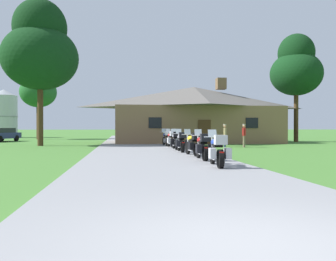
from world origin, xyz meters
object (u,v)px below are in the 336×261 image
object	(u,v)px
motorcycle_red_sixth_in_row	(171,139)
bystander_red_shirt_near_lodge	(244,134)
motorcycle_blue_nearest_to_camera	(218,151)
motorcycle_yellow_third_in_row	(193,144)
metal_silo_distant	(4,113)
motorcycle_silver_fourth_in_row	(181,142)
motorcycle_silver_fifth_in_row	(176,141)
tree_right_of_lodge	(296,68)
tree_left_far	(38,88)
parked_navy_suv_far_left	(0,134)
motorcycle_red_second_in_row	(203,147)
motorcycle_blue_farthest_in_row	(166,138)
tree_left_near	(40,49)
bystander_tan_shirt_beside_signpost	(225,134)

from	to	relation	value
motorcycle_red_sixth_in_row	bystander_red_shirt_near_lodge	world-z (taller)	bystander_red_shirt_near_lodge
motorcycle_blue_nearest_to_camera	motorcycle_yellow_third_in_row	bearing A→B (deg)	92.37
motorcycle_yellow_third_in_row	metal_silo_distant	xyz separation A→B (m)	(-20.41, 36.58, 2.88)
motorcycle_silver_fourth_in_row	motorcycle_silver_fifth_in_row	bearing A→B (deg)	90.36
bystander_red_shirt_near_lodge	tree_right_of_lodge	bearing A→B (deg)	164.78
motorcycle_blue_nearest_to_camera	tree_left_far	size ratio (longest dim) A/B	0.23
bystander_red_shirt_near_lodge	parked_navy_suv_far_left	xyz separation A→B (m)	(-21.15, 13.16, -0.17)
motorcycle_yellow_third_in_row	metal_silo_distant	size ratio (longest dim) A/B	0.30
motorcycle_red_second_in_row	motorcycle_silver_fifth_in_row	distance (m)	7.31
motorcycle_yellow_third_in_row	motorcycle_red_sixth_in_row	bearing A→B (deg)	84.47
motorcycle_silver_fifth_in_row	motorcycle_red_sixth_in_row	bearing A→B (deg)	89.31
tree_right_of_lodge	motorcycle_blue_nearest_to_camera	bearing A→B (deg)	-123.09
bystander_red_shirt_near_lodge	motorcycle_blue_farthest_in_row	bearing A→B (deg)	-82.28
motorcycle_red_sixth_in_row	motorcycle_blue_farthest_in_row	xyz separation A→B (m)	(-0.06, 2.48, 0.01)
motorcycle_red_second_in_row	parked_navy_suv_far_left	world-z (taller)	parked_navy_suv_far_left
motorcycle_blue_nearest_to_camera	motorcycle_red_sixth_in_row	world-z (taller)	same
motorcycle_blue_nearest_to_camera	motorcycle_red_sixth_in_row	bearing A→B (deg)	93.68
motorcycle_yellow_third_in_row	motorcycle_silver_fourth_in_row	world-z (taller)	same
parked_navy_suv_far_left	tree_left_far	bearing A→B (deg)	89.25
motorcycle_red_second_in_row	motorcycle_yellow_third_in_row	distance (m)	2.36
motorcycle_silver_fourth_in_row	tree_left_far	world-z (taller)	tree_left_far
motorcycle_silver_fourth_in_row	parked_navy_suv_far_left	xyz separation A→B (m)	(-15.66, 18.28, 0.17)
motorcycle_blue_farthest_in_row	metal_silo_distant	xyz separation A→B (m)	(-20.30, 26.63, 2.87)
motorcycle_blue_farthest_in_row	bystander_red_shirt_near_lodge	bearing A→B (deg)	-25.95
motorcycle_yellow_third_in_row	motorcycle_silver_fourth_in_row	size ratio (longest dim) A/B	1.00
bystander_red_shirt_near_lodge	tree_left_far	world-z (taller)	tree_left_far
motorcycle_blue_nearest_to_camera	motorcycle_blue_farthest_in_row	world-z (taller)	same
motorcycle_silver_fifth_in_row	tree_left_near	bearing A→B (deg)	145.80
motorcycle_silver_fifth_in_row	metal_silo_distant	size ratio (longest dim) A/B	0.30
tree_right_of_lodge	metal_silo_distant	bearing A→B (deg)	149.55
motorcycle_red_second_in_row	motorcycle_silver_fourth_in_row	size ratio (longest dim) A/B	1.00
motorcycle_red_second_in_row	motorcycle_red_sixth_in_row	world-z (taller)	same
motorcycle_red_second_in_row	metal_silo_distant	bearing A→B (deg)	118.79
tree_right_of_lodge	motorcycle_silver_fourth_in_row	bearing A→B (deg)	-135.40
motorcycle_red_sixth_in_row	metal_silo_distant	world-z (taller)	metal_silo_distant
motorcycle_red_sixth_in_row	motorcycle_blue_farthest_in_row	world-z (taller)	same
motorcycle_silver_fifth_in_row	motorcycle_yellow_third_in_row	bearing A→B (deg)	-87.37
motorcycle_red_second_in_row	motorcycle_silver_fourth_in_row	bearing A→B (deg)	92.03
motorcycle_silver_fourth_in_row	motorcycle_yellow_third_in_row	bearing A→B (deg)	-85.99
motorcycle_red_second_in_row	bystander_red_shirt_near_lodge	size ratio (longest dim) A/B	1.24
motorcycle_red_sixth_in_row	tree_right_of_lodge	world-z (taller)	tree_right_of_lodge
motorcycle_red_sixth_in_row	bystander_red_shirt_near_lodge	distance (m)	5.41
motorcycle_silver_fourth_in_row	parked_navy_suv_far_left	world-z (taller)	parked_navy_suv_far_left
tree_left_far	bystander_tan_shirt_beside_signpost	bearing A→B (deg)	-48.05
motorcycle_blue_nearest_to_camera	tree_left_far	world-z (taller)	tree_left_far
motorcycle_blue_nearest_to_camera	motorcycle_red_sixth_in_row	distance (m)	12.45
motorcycle_silver_fourth_in_row	motorcycle_blue_farthest_in_row	size ratio (longest dim) A/B	1.00
bystander_red_shirt_near_lodge	tree_right_of_lodge	xyz separation A→B (m)	(8.47, 8.65, 6.47)
bystander_red_shirt_near_lodge	metal_silo_distant	world-z (taller)	metal_silo_distant
tree_left_near	tree_left_far	bearing A→B (deg)	103.31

